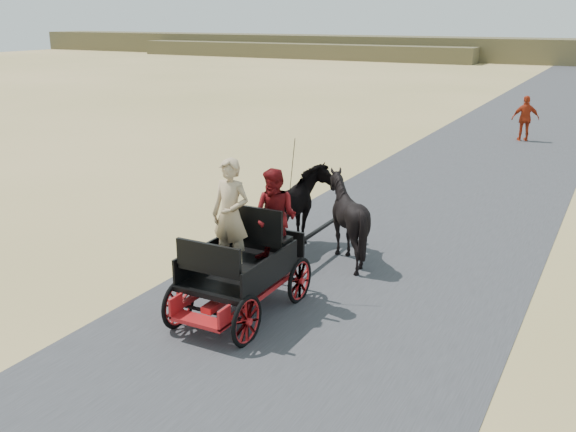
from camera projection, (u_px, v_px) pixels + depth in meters
The scene contains 9 objects.
ground at pixel (308, 321), 10.14m from camera, with size 140.00×140.00×0.00m, color tan.
road at pixel (308, 321), 10.14m from camera, with size 6.00×140.00×0.01m, color #38383A.
ridge_near at pixel (297, 51), 72.20m from camera, with size 40.00×4.00×1.60m, color brown.
carriage at pixel (242, 292), 10.34m from camera, with size 1.30×2.40×0.72m, color black, non-canonical shape.
horse_left at pixel (296, 210), 12.97m from camera, with size 0.91×2.01×1.70m, color black.
horse_right at pixel (347, 218), 12.47m from camera, with size 1.37×1.54×1.70m, color black.
driver_man at pixel (231, 215), 10.09m from camera, with size 0.66×0.43×1.80m, color tan.
passenger_woman at pixel (275, 217), 10.37m from camera, with size 0.77×0.60×1.58m, color #660C0F.
pedestrian at pixel (525, 119), 24.41m from camera, with size 1.01×0.42×1.73m, color #A82E13.
Camera 1 is at (4.02, -8.26, 4.62)m, focal length 40.00 mm.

